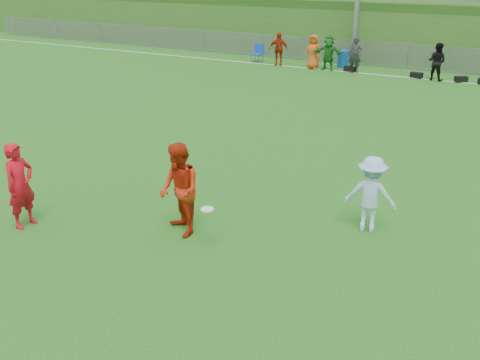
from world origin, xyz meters
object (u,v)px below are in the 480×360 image
Objects in this scene: frisbee at (207,209)px; player_blue at (371,194)px; player_red_center at (179,190)px; player_red_left at (20,185)px; recycling_bin at (343,59)px.

player_blue is at bearing 41.76° from frisbee.
player_red_center reaches higher than frisbee.
frisbee is (-2.49, -2.22, 0.06)m from player_blue.
player_red_left reaches higher than player_blue.
player_blue reaches higher than recycling_bin.
frisbee is 0.29× the size of recycling_bin.
player_blue is 6.47× the size of frisbee.
player_red_left is 20.13m from recycling_bin.
player_red_left is at bearing -167.10° from frisbee.
player_blue is 3.34m from frisbee.
player_red_center reaches higher than player_red_left.
player_red_left reaches higher than frisbee.
recycling_bin is (-5.94, 17.01, -0.37)m from player_blue.
player_blue reaches higher than frisbee.
player_red_left is 1.13× the size of player_blue.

